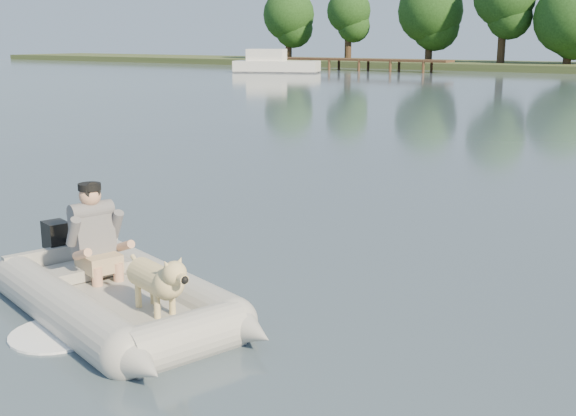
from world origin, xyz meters
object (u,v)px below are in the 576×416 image
Objects in this scene: dinghy at (119,261)px; cabin_cruiser at (277,61)px; dog at (154,283)px; man at (93,230)px; dock at (354,64)px.

cabin_cruiser is (-28.99, 45.75, 0.36)m from dinghy.
dog is 54.64m from cabin_cruiser.
man is (-0.67, 0.26, 0.19)m from dinghy.
dock is at bearing 133.11° from dinghy.
dinghy is at bearing -175.43° from dog.
dock is at bearing 42.85° from cabin_cruiser.
dock is 16.33× the size of man.
dog is (1.32, -0.41, -0.26)m from man.
dinghy is 0.67× the size of cabin_cruiser.
dinghy is 54.16m from cabin_cruiser.
man is at bearing -78.57° from cabin_cruiser.
dinghy is (25.47, -52.75, 0.09)m from dock.
dock is 3.66× the size of dinghy.
dock is at bearing 133.62° from dog.
dog is at bearing -77.62° from cabin_cruiser.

